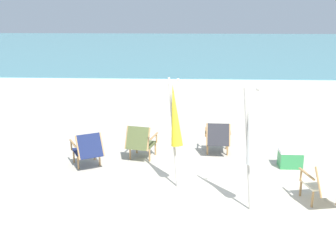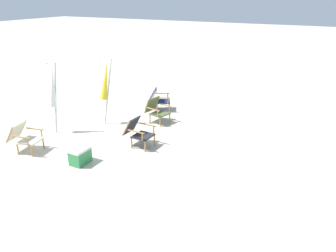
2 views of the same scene
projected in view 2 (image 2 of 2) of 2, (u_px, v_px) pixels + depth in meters
ground_plane at (101, 127)px, 10.26m from camera, size 80.00×80.00×0.00m
beach_chair_mid_center at (158, 99)px, 11.59m from camera, size 0.87×0.94×0.78m
beach_chair_back_left at (24, 137)px, 8.52m from camera, size 0.72×0.87×0.77m
beach_chair_front_right at (156, 109)px, 10.48m from camera, size 0.72×0.81×0.81m
beach_chair_back_right at (138, 131)px, 8.85m from camera, size 0.62×0.78×0.78m
umbrella_furled_yellow at (105, 82)px, 10.02m from camera, size 0.40×0.46×2.10m
umbrella_furled_white at (53, 87)px, 9.35m from camera, size 0.41×0.39×2.12m
cooler_box at (80, 156)px, 7.99m from camera, size 0.49×0.35×0.40m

